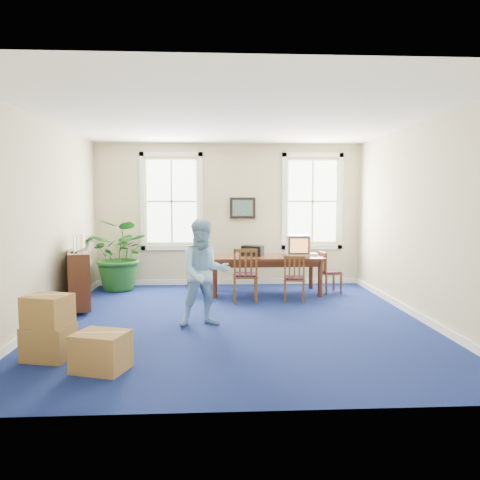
{
  "coord_description": "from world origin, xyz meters",
  "views": [
    {
      "loc": [
        -0.33,
        -7.39,
        1.95
      ],
      "look_at": [
        0.1,
        0.6,
        1.25
      ],
      "focal_mm": 35.0,
      "sensor_mm": 36.0,
      "label": 1
    }
  ],
  "objects": [
    {
      "name": "floor",
      "position": [
        0.0,
        0.0,
        0.0
      ],
      "size": [
        6.5,
        6.5,
        0.0
      ],
      "primitive_type": "plane",
      "color": "navy",
      "rests_on": "ground"
    },
    {
      "name": "ceiling",
      "position": [
        0.0,
        0.0,
        3.2
      ],
      "size": [
        6.5,
        6.5,
        0.0
      ],
      "primitive_type": "plane",
      "rotation": [
        3.14,
        0.0,
        0.0
      ],
      "color": "white",
      "rests_on": "ground"
    },
    {
      "name": "wall_back",
      "position": [
        0.0,
        3.25,
        1.6
      ],
      "size": [
        6.5,
        0.0,
        6.5
      ],
      "primitive_type": "plane",
      "rotation": [
        1.57,
        0.0,
        0.0
      ],
      "color": "#C6BA93",
      "rests_on": "ground"
    },
    {
      "name": "wall_front",
      "position": [
        0.0,
        -3.25,
        1.6
      ],
      "size": [
        6.5,
        0.0,
        6.5
      ],
      "primitive_type": "plane",
      "rotation": [
        -1.57,
        0.0,
        0.0
      ],
      "color": "#C6BA93",
      "rests_on": "ground"
    },
    {
      "name": "wall_left",
      "position": [
        -3.0,
        0.0,
        1.6
      ],
      "size": [
        0.0,
        6.5,
        6.5
      ],
      "primitive_type": "plane",
      "rotation": [
        1.57,
        0.0,
        1.57
      ],
      "color": "#C6BA93",
      "rests_on": "ground"
    },
    {
      "name": "wall_right",
      "position": [
        3.0,
        0.0,
        1.6
      ],
      "size": [
        0.0,
        6.5,
        6.5
      ],
      "primitive_type": "plane",
      "rotation": [
        1.57,
        0.0,
        -1.57
      ],
      "color": "#C6BA93",
      "rests_on": "ground"
    },
    {
      "name": "baseboard_back",
      "position": [
        0.0,
        3.22,
        0.06
      ],
      "size": [
        6.0,
        0.04,
        0.12
      ],
      "primitive_type": "cube",
      "color": "white",
      "rests_on": "ground"
    },
    {
      "name": "baseboard_left",
      "position": [
        -2.97,
        0.0,
        0.06
      ],
      "size": [
        0.04,
        6.5,
        0.12
      ],
      "primitive_type": "cube",
      "color": "white",
      "rests_on": "ground"
    },
    {
      "name": "baseboard_right",
      "position": [
        2.97,
        0.0,
        0.06
      ],
      "size": [
        0.04,
        6.5,
        0.12
      ],
      "primitive_type": "cube",
      "color": "white",
      "rests_on": "ground"
    },
    {
      "name": "window_left",
      "position": [
        -1.3,
        3.23,
        1.9
      ],
      "size": [
        1.4,
        0.12,
        2.2
      ],
      "primitive_type": null,
      "color": "white",
      "rests_on": "ground"
    },
    {
      "name": "window_right",
      "position": [
        1.9,
        3.23,
        1.9
      ],
      "size": [
        1.4,
        0.12,
        2.2
      ],
      "primitive_type": null,
      "color": "white",
      "rests_on": "ground"
    },
    {
      "name": "wall_picture",
      "position": [
        0.3,
        3.2,
        1.75
      ],
      "size": [
        0.58,
        0.06,
        0.48
      ],
      "primitive_type": null,
      "color": "black",
      "rests_on": "ground"
    },
    {
      "name": "conference_table",
      "position": [
        0.71,
        2.15,
        0.39
      ],
      "size": [
        2.32,
        1.08,
        0.78
      ],
      "primitive_type": null,
      "rotation": [
        0.0,
        0.0,
        0.02
      ],
      "color": "#462213",
      "rests_on": "ground"
    },
    {
      "name": "crt_tv",
      "position": [
        1.39,
        2.2,
        1.0
      ],
      "size": [
        0.5,
        0.53,
        0.42
      ],
      "primitive_type": null,
      "rotation": [
        0.0,
        0.0,
        -0.06
      ],
      "color": "#B7B7BC",
      "rests_on": "conference_table"
    },
    {
      "name": "game_console",
      "position": [
        1.7,
        2.15,
        0.81
      ],
      "size": [
        0.17,
        0.2,
        0.05
      ],
      "primitive_type": "cube",
      "rotation": [
        0.0,
        0.0,
        0.15
      ],
      "color": "white",
      "rests_on": "conference_table"
    },
    {
      "name": "equipment_bag",
      "position": [
        0.45,
        2.2,
        0.89
      ],
      "size": [
        0.49,
        0.41,
        0.21
      ],
      "primitive_type": "cube",
      "rotation": [
        0.0,
        0.0,
        -0.39
      ],
      "color": "black",
      "rests_on": "conference_table"
    },
    {
      "name": "chair_near_left",
      "position": [
        0.24,
        1.36,
        0.52
      ],
      "size": [
        0.48,
        0.48,
        1.04
      ],
      "primitive_type": null,
      "rotation": [
        0.0,
        0.0,
        3.11
      ],
      "color": "brown",
      "rests_on": "ground"
    },
    {
      "name": "chair_near_right",
      "position": [
        1.18,
        1.36,
        0.45
      ],
      "size": [
        0.47,
        0.47,
        0.9
      ],
      "primitive_type": null,
      "rotation": [
        0.0,
        0.0,
        2.97
      ],
      "color": "brown",
      "rests_on": "ground"
    },
    {
      "name": "chair_end_left",
      "position": [
        -0.65,
        2.15,
        0.47
      ],
      "size": [
        0.51,
        0.51,
        0.94
      ],
      "primitive_type": null,
      "rotation": [
        0.0,
        0.0,
        -1.82
      ],
      "color": "brown",
      "rests_on": "ground"
    },
    {
      "name": "chair_end_right",
      "position": [
        2.07,
        2.15,
        0.43
      ],
      "size": [
        0.46,
        0.46,
        0.86
      ],
      "primitive_type": null,
      "rotation": [
        0.0,
        0.0,
        1.79
      ],
      "color": "brown",
      "rests_on": "ground"
    },
    {
      "name": "man",
      "position": [
        -0.49,
        -0.28,
        0.82
      ],
      "size": [
        0.91,
        0.77,
        1.65
      ],
      "primitive_type": "imported",
      "rotation": [
        0.0,
        0.0,
        0.2
      ],
      "color": "#8EC2EE",
      "rests_on": "ground"
    },
    {
      "name": "credenza",
      "position": [
        -2.75,
        0.98,
        0.49
      ],
      "size": [
        0.69,
        1.29,
        0.98
      ],
      "primitive_type": "cube",
      "rotation": [
        0.0,
        0.0,
        0.28
      ],
      "color": "#462213",
      "rests_on": "ground"
    },
    {
      "name": "brochure_rack",
      "position": [
        -2.73,
        0.98,
        1.13
      ],
      "size": [
        0.33,
        0.7,
        0.31
      ],
      "primitive_type": null,
      "rotation": [
        0.0,
        0.0,
        0.32
      ],
      "color": "#99999E",
      "rests_on": "credenza"
    },
    {
      "name": "potted_plant",
      "position": [
        -2.33,
        2.66,
        0.76
      ],
      "size": [
        1.7,
        1.6,
        1.52
      ],
      "primitive_type": "imported",
      "rotation": [
        0.0,
        0.0,
        -0.36
      ],
      "color": "#194F19",
      "rests_on": "ground"
    },
    {
      "name": "cardboard_boxes",
      "position": [
        -2.15,
        -1.59,
        0.42
      ],
      "size": [
        1.75,
        1.75,
        0.83
      ],
      "primitive_type": null,
      "rotation": [
        0.0,
        0.0,
        -0.23
      ],
      "color": "olive",
      "rests_on": "ground"
    }
  ]
}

